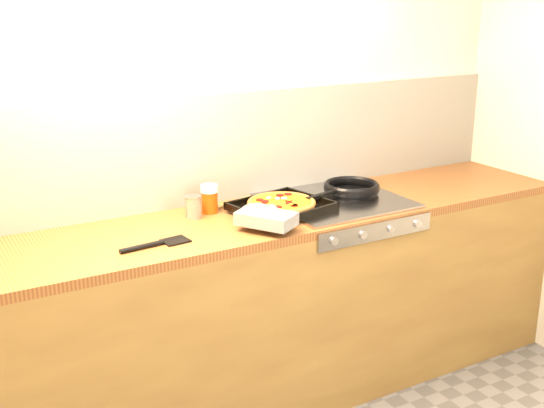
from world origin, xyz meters
TOP-DOWN VIEW (x-y plane):
  - room_shell at (0.00, 1.39)m, footprint 3.20×3.20m
  - counter_run at (0.00, 1.10)m, footprint 3.20×0.62m
  - stovetop at (0.45, 1.10)m, footprint 0.60×0.56m
  - pizza_on_tray at (0.10, 1.04)m, footprint 0.52×0.52m
  - frying_pan at (0.57, 1.14)m, footprint 0.47×0.33m
  - tomato_can at (-0.21, 1.21)m, footprint 0.07×0.07m
  - juice_glass at (-0.12, 1.25)m, footprint 0.09×0.09m
  - wooden_spoon at (0.03, 1.31)m, footprint 0.29×0.13m
  - black_spatula at (-0.48, 0.97)m, footprint 0.29×0.09m

SIDE VIEW (x-z plane):
  - counter_run at x=0.00m, z-range 0.00..0.90m
  - stovetop at x=0.45m, z-range 0.90..0.92m
  - black_spatula at x=-0.48m, z-range 0.90..0.92m
  - wooden_spoon at x=0.03m, z-range 0.90..0.92m
  - frying_pan at x=0.57m, z-range 0.92..0.96m
  - pizza_on_tray at x=0.10m, z-range 0.91..0.98m
  - tomato_can at x=-0.21m, z-range 0.90..1.00m
  - juice_glass at x=-0.12m, z-range 0.90..1.03m
  - room_shell at x=0.00m, z-range -0.45..2.75m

